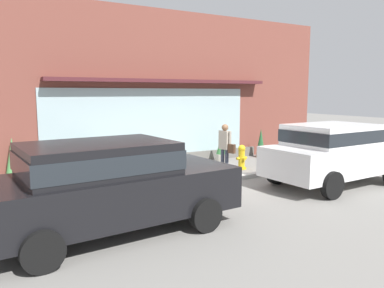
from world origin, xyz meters
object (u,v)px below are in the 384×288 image
(potted_plant_low_front, at_px, (133,158))
(pedestrian_with_handbag, at_px, (225,145))
(potted_plant_window_center, at_px, (222,149))
(parked_car_white, at_px, (334,151))
(potted_plant_trailing_edge, at_px, (13,160))
(fire_hydrant, at_px, (242,157))
(parked_car_black, at_px, (107,182))
(potted_plant_window_right, at_px, (261,143))

(potted_plant_low_front, bearing_deg, pedestrian_with_handbag, -37.97)
(pedestrian_with_handbag, xyz_separation_m, potted_plant_window_center, (1.03, 1.71, -0.41))
(parked_car_white, relative_size, potted_plant_trailing_edge, 3.33)
(fire_hydrant, xyz_separation_m, potted_plant_window_center, (0.19, 1.45, 0.08))
(fire_hydrant, distance_m, parked_car_white, 3.15)
(parked_car_white, relative_size, potted_plant_low_front, 4.71)
(fire_hydrant, relative_size, parked_car_black, 0.17)
(potted_plant_window_center, height_order, potted_plant_low_front, potted_plant_window_center)
(fire_hydrant, distance_m, parked_car_black, 6.60)
(potted_plant_trailing_edge, relative_size, potted_plant_low_front, 1.42)
(potted_plant_window_right, height_order, potted_plant_low_front, potted_plant_window_right)
(pedestrian_with_handbag, height_order, potted_plant_window_right, pedestrian_with_handbag)
(pedestrian_with_handbag, height_order, potted_plant_window_center, pedestrian_with_handbag)
(pedestrian_with_handbag, height_order, parked_car_black, parked_car_black)
(potted_plant_trailing_edge, bearing_deg, potted_plant_window_center, -3.67)
(potted_plant_trailing_edge, distance_m, potted_plant_low_front, 3.54)
(potted_plant_window_right, bearing_deg, fire_hydrant, -144.08)
(fire_hydrant, bearing_deg, parked_car_black, -148.76)
(potted_plant_window_center, bearing_deg, potted_plant_low_front, 177.56)
(pedestrian_with_handbag, xyz_separation_m, potted_plant_window_right, (2.93, 1.76, -0.35))
(parked_car_black, height_order, potted_plant_window_center, parked_car_black)
(parked_car_black, relative_size, potted_plant_window_center, 4.62)
(parked_car_white, distance_m, potted_plant_low_front, 6.15)
(pedestrian_with_handbag, bearing_deg, parked_car_white, 19.27)
(pedestrian_with_handbag, relative_size, parked_car_white, 0.37)
(parked_car_white, distance_m, parked_car_black, 6.49)
(fire_hydrant, height_order, potted_plant_trailing_edge, potted_plant_trailing_edge)
(fire_hydrant, relative_size, potted_plant_low_front, 0.91)
(parked_car_white, xyz_separation_m, parked_car_black, (-6.48, -0.43, -0.01))
(fire_hydrant, height_order, pedestrian_with_handbag, pedestrian_with_handbag)
(fire_hydrant, xyz_separation_m, potted_plant_trailing_edge, (-6.74, 1.89, 0.20))
(parked_car_black, height_order, potted_plant_trailing_edge, parked_car_black)
(potted_plant_trailing_edge, bearing_deg, fire_hydrant, -15.70)
(fire_hydrant, bearing_deg, potted_plant_low_front, 153.64)
(parked_car_white, distance_m, potted_plant_trailing_edge, 9.03)
(parked_car_white, relative_size, parked_car_black, 0.89)
(parked_car_black, bearing_deg, potted_plant_trailing_edge, 97.82)
(potted_plant_window_right, bearing_deg, parked_car_white, -105.29)
(pedestrian_with_handbag, distance_m, parked_car_black, 5.73)
(parked_car_black, distance_m, potted_plant_window_center, 7.59)
(potted_plant_trailing_edge, bearing_deg, potted_plant_low_front, -4.86)
(potted_plant_window_right, height_order, potted_plant_window_center, potted_plant_window_right)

